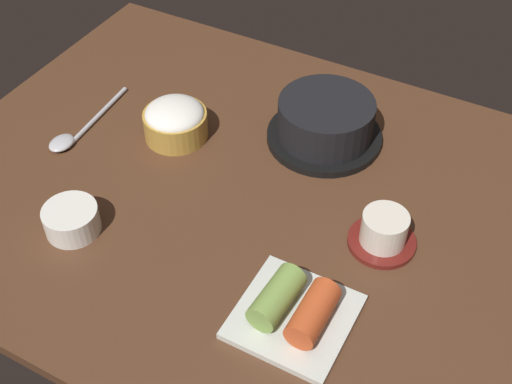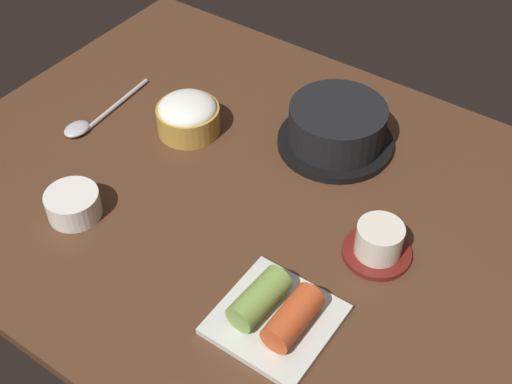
% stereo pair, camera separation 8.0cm
% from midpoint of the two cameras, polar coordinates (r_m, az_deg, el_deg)
% --- Properties ---
extents(dining_table, '(1.00, 0.76, 0.02)m').
position_cam_midpoint_polar(dining_table, '(1.02, 1.97, -0.58)').
color(dining_table, '#4C2D1C').
rests_on(dining_table, ground).
extents(stone_pot, '(0.19, 0.19, 0.08)m').
position_cam_midpoint_polar(stone_pot, '(1.08, 9.02, 5.41)').
color(stone_pot, black).
rests_on(stone_pot, dining_table).
extents(rice_bowl, '(0.10, 0.10, 0.06)m').
position_cam_midpoint_polar(rice_bowl, '(1.10, -3.74, 6.49)').
color(rice_bowl, '#B78C38').
rests_on(rice_bowl, dining_table).
extents(tea_cup_with_saucer, '(0.10, 0.10, 0.05)m').
position_cam_midpoint_polar(tea_cup_with_saucer, '(0.93, 12.72, -4.49)').
color(tea_cup_with_saucer, maroon).
rests_on(tea_cup_with_saucer, dining_table).
extents(kimchi_plate, '(0.14, 0.14, 0.05)m').
position_cam_midpoint_polar(kimchi_plate, '(0.85, 4.44, -10.36)').
color(kimchi_plate, silver).
rests_on(kimchi_plate, dining_table).
extents(side_bowl_near, '(0.08, 0.08, 0.04)m').
position_cam_midpoint_polar(side_bowl_near, '(0.99, -13.11, -1.07)').
color(side_bowl_near, white).
rests_on(side_bowl_near, dining_table).
extents(spoon, '(0.04, 0.20, 0.01)m').
position_cam_midpoint_polar(spoon, '(1.15, -12.00, 5.89)').
color(spoon, '#B7B7BC').
rests_on(spoon, dining_table).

